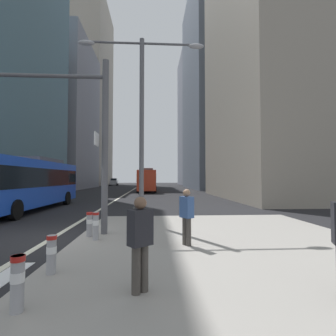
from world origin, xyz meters
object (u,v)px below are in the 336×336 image
(bollard_right, at_px, (96,224))
(car_oncoming_mid, at_px, (114,182))
(city_bus_blue_oncoming, at_px, (28,181))
(street_lamp_post, at_px, (142,103))
(pedestrian_waiting, at_px, (140,239))
(bollard_left, at_px, (51,252))
(traffic_signal_gantry, at_px, (35,116))
(bollard_back, at_px, (89,223))
(pedestrian_far, at_px, (187,214))
(car_receding_near, at_px, (149,182))
(car_receding_far, at_px, (149,183))
(bollard_front, at_px, (17,280))
(city_bus_red_receding, at_px, (147,179))

(bollard_right, bearing_deg, car_oncoming_mid, 98.03)
(car_oncoming_mid, bearing_deg, city_bus_blue_oncoming, -87.26)
(street_lamp_post, relative_size, pedestrian_waiting, 5.06)
(bollard_left, relative_size, bollard_right, 0.90)
(traffic_signal_gantry, relative_size, bollard_back, 8.97)
(city_bus_blue_oncoming, bearing_deg, pedestrian_far, -46.45)
(pedestrian_far, bearing_deg, car_receding_near, 91.79)
(car_receding_far, relative_size, pedestrian_waiting, 2.78)
(traffic_signal_gantry, xyz_separation_m, bollard_front, (2.10, -5.02, -3.56))
(car_oncoming_mid, distance_m, car_receding_near, 12.11)
(bollard_right, bearing_deg, car_receding_far, 88.51)
(car_oncoming_mid, height_order, traffic_signal_gantry, traffic_signal_gantry)
(city_bus_red_receding, relative_size, car_receding_far, 2.61)
(bollard_front, bearing_deg, bollard_left, 93.52)
(bollard_right, bearing_deg, street_lamp_post, 67.23)
(street_lamp_post, bearing_deg, car_receding_near, 90.28)
(pedestrian_waiting, bearing_deg, traffic_signal_gantry, 130.14)
(pedestrian_waiting, bearing_deg, car_receding_far, 90.51)
(traffic_signal_gantry, relative_size, pedestrian_waiting, 4.42)
(car_oncoming_mid, relative_size, pedestrian_far, 2.59)
(car_receding_far, height_order, street_lamp_post, street_lamp_post)
(city_bus_blue_oncoming, relative_size, car_receding_near, 2.50)
(bollard_left, xyz_separation_m, bollard_right, (0.26, 2.74, 0.05))
(bollard_front, relative_size, bollard_left, 1.05)
(car_oncoming_mid, xyz_separation_m, bollard_front, (8.38, -64.83, -0.40))
(city_bus_blue_oncoming, xyz_separation_m, bollard_left, (5.79, -11.19, -1.26))
(car_receding_near, height_order, bollard_right, car_receding_near)
(bollard_right, bearing_deg, car_receding_near, 88.91)
(bollard_front, bearing_deg, city_bus_blue_oncoming, 114.98)
(car_oncoming_mid, relative_size, traffic_signal_gantry, 0.58)
(car_oncoming_mid, relative_size, bollard_front, 5.16)
(car_oncoming_mid, distance_m, street_lamp_post, 58.64)
(city_bus_blue_oncoming, height_order, bollard_front, city_bus_blue_oncoming)
(traffic_signal_gantry, relative_size, bollard_left, 9.28)
(car_receding_far, xyz_separation_m, bollard_left, (-1.38, -45.60, -0.42))
(street_lamp_post, height_order, bollard_back, street_lamp_post)
(traffic_signal_gantry, bearing_deg, pedestrian_far, -17.91)
(car_receding_far, distance_m, bollard_right, 42.88)
(street_lamp_post, height_order, bollard_left, street_lamp_post)
(traffic_signal_gantry, bearing_deg, bollard_right, -20.35)
(street_lamp_post, bearing_deg, city_bus_blue_oncoming, 143.33)
(street_lamp_post, distance_m, bollard_back, 5.56)
(pedestrian_far, bearing_deg, city_bus_red_receding, 93.33)
(car_receding_far, height_order, bollard_back, car_receding_far)
(city_bus_red_receding, height_order, street_lamp_post, street_lamp_post)
(car_oncoming_mid, bearing_deg, pedestrian_far, -79.61)
(bollard_front, xyz_separation_m, bollard_left, (-0.09, 1.44, -0.02))
(traffic_signal_gantry, distance_m, bollard_front, 6.50)
(bollard_left, height_order, pedestrian_far, pedestrian_far)
(city_bus_red_receding, height_order, car_oncoming_mid, city_bus_red_receding)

